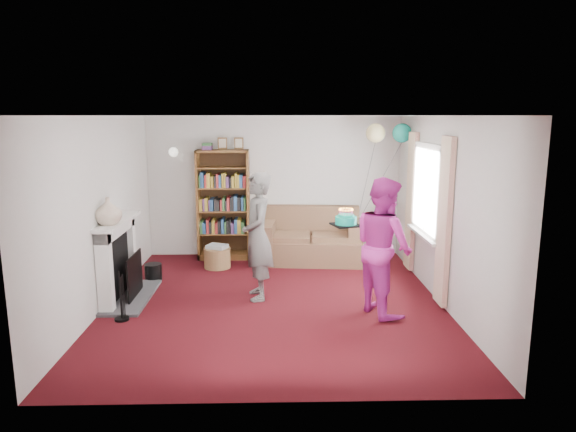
{
  "coord_description": "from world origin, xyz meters",
  "views": [
    {
      "loc": [
        0.01,
        -6.65,
        2.5
      ],
      "look_at": [
        0.2,
        0.6,
        1.08
      ],
      "focal_mm": 32.0,
      "sensor_mm": 36.0,
      "label": 1
    }
  ],
  "objects_px": {
    "bookcase": "(224,205)",
    "sofa": "(311,241)",
    "person_magenta": "(383,246)",
    "birthday_cake": "(346,220)",
    "person_striped": "(258,236)"
  },
  "relations": [
    {
      "from": "birthday_cake",
      "to": "person_magenta",
      "type": "bearing_deg",
      "value": -27.81
    },
    {
      "from": "sofa",
      "to": "person_magenta",
      "type": "bearing_deg",
      "value": -67.85
    },
    {
      "from": "bookcase",
      "to": "person_magenta",
      "type": "relative_size",
      "value": 1.21
    },
    {
      "from": "sofa",
      "to": "birthday_cake",
      "type": "relative_size",
      "value": 5.24
    },
    {
      "from": "person_magenta",
      "to": "bookcase",
      "type": "bearing_deg",
      "value": 19.53
    },
    {
      "from": "bookcase",
      "to": "sofa",
      "type": "height_order",
      "value": "bookcase"
    },
    {
      "from": "bookcase",
      "to": "sofa",
      "type": "bearing_deg",
      "value": -8.57
    },
    {
      "from": "bookcase",
      "to": "person_striped",
      "type": "xyz_separation_m",
      "value": [
        0.67,
        -2.11,
        -0.06
      ]
    },
    {
      "from": "bookcase",
      "to": "person_magenta",
      "type": "height_order",
      "value": "bookcase"
    },
    {
      "from": "sofa",
      "to": "person_striped",
      "type": "relative_size",
      "value": 1.0
    },
    {
      "from": "sofa",
      "to": "person_striped",
      "type": "height_order",
      "value": "person_striped"
    },
    {
      "from": "person_striped",
      "to": "person_magenta",
      "type": "bearing_deg",
      "value": 62.07
    },
    {
      "from": "person_magenta",
      "to": "birthday_cake",
      "type": "height_order",
      "value": "person_magenta"
    },
    {
      "from": "person_magenta",
      "to": "person_striped",
      "type": "bearing_deg",
      "value": 49.74
    },
    {
      "from": "bookcase",
      "to": "person_striped",
      "type": "distance_m",
      "value": 2.22
    }
  ]
}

